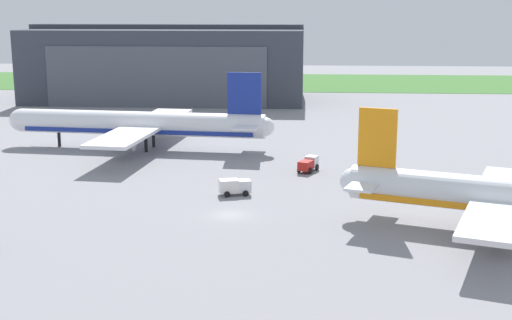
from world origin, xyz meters
TOP-DOWN VIEW (x-y plane):
  - ground_plane at (0.00, 0.00)m, footprint 440.00×440.00m
  - grass_field_strip at (0.00, 151.04)m, footprint 440.00×56.00m
  - maintenance_hangar at (-27.75, 104.49)m, footprint 71.51×31.68m
  - airliner_far_right at (-19.78, 38.04)m, footprint 47.35×39.29m
  - airliner_near_left at (30.40, -5.38)m, footprint 35.16×30.54m
  - stair_truck at (-0.34, 9.11)m, footprint 4.43×3.06m
  - ops_van at (9.37, 23.33)m, footprint 3.32×4.72m

SIDE VIEW (x-z plane):
  - ground_plane at x=0.00m, z-range 0.00..0.00m
  - grass_field_strip at x=0.00m, z-range 0.00..0.08m
  - ops_van at x=9.37m, z-range 0.09..2.22m
  - stair_truck at x=-0.34m, z-range 0.12..2.24m
  - airliner_near_left at x=30.40m, z-range -2.33..10.75m
  - airliner_far_right at x=-19.78m, z-range -2.40..11.22m
  - maintenance_hangar at x=-27.75m, z-range -0.46..19.41m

